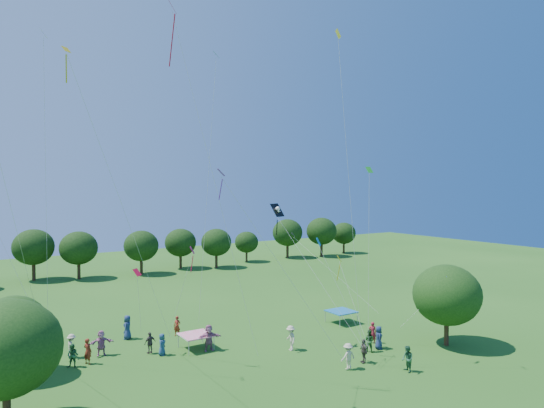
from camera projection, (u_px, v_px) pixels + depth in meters
The scene contains 39 objects.
near_tree_west at pixel (6, 348), 23.83m from camera, with size 5.35×5.35×6.54m.
near_tree_north at pixel (13, 325), 30.67m from camera, with size 4.12×4.12×5.18m.
near_tree_east at pixel (447, 295), 36.83m from camera, with size 5.10×5.10×6.17m.
treeline at pixel (94, 247), 64.81m from camera, with size 88.01×8.77×6.77m.
tent_red_stripe at pixel (196, 335), 36.11m from camera, with size 2.20×2.20×1.10m.
tent_blue at pixel (341, 311), 42.96m from camera, with size 2.20×2.20×1.10m.
crowd_person_0 at pixel (127, 327), 38.42m from camera, with size 0.94×0.51×1.90m, color navy.
crowd_person_1 at pixel (373, 332), 37.45m from camera, with size 0.62×0.40×1.66m, color maroon.
crowd_person_2 at pixel (73, 356), 32.36m from camera, with size 0.78×0.42×1.59m, color #2A6336.
crowd_person_3 at pixel (71, 346), 34.22m from camera, with size 1.10×0.49×1.68m, color #BDAD97.
crowd_person_4 at pixel (364, 351), 33.23m from camera, with size 0.96×0.44×1.63m, color #433C35.
crowd_person_5 at pixel (209, 338), 35.67m from camera, with size 1.81×0.64×1.93m, color #9D5C80.
crowd_person_6 at pixel (379, 338), 36.08m from camera, with size 0.84×0.45×1.71m, color navy.
crowd_person_7 at pixel (177, 326), 39.23m from camera, with size 0.60×0.38×1.60m, color maroon.
crowd_person_8 at pixel (407, 359), 31.57m from camera, with size 0.84×0.45×1.70m, color #245535.
crowd_person_9 at pixel (291, 338), 35.77m from camera, with size 1.20×0.54×1.83m, color #B7B092.
crowd_person_10 at pixel (150, 343), 35.11m from camera, with size 0.91×0.41×1.55m, color #433735.
crowd_person_11 at pixel (101, 343), 34.68m from camera, with size 1.69×0.60×1.81m, color #A86290.
crowd_person_12 at pixel (162, 344), 34.73m from camera, with size 0.77×0.42×1.57m, color navy.
crowd_person_13 at pixel (88, 351), 33.00m from camera, with size 0.66×0.42×1.76m, color maroon.
crowd_person_14 at pixel (369, 341), 35.51m from camera, with size 0.80×0.43×1.62m, color #235122.
crowd_person_15 at pixel (348, 356), 32.09m from camera, with size 1.12×0.50×1.72m, color #B5B091.
crowd_person_16 at pixel (379, 337), 36.25m from camera, with size 0.97×0.44×1.65m, color #433A35.
pirate_kite at pixel (279, 212), 36.34m from camera, with size 3.21×7.12×9.53m.
red_high_kite at pixel (188, 77), 28.63m from camera, with size 5.56×1.42×21.60m.
small_kite_0 at pixel (189, 263), 32.60m from camera, with size 0.80×3.38×6.82m.
small_kite_1 at pixel (343, 273), 34.03m from camera, with size 0.45×3.22×5.90m.
small_kite_2 at pixel (344, 111), 31.78m from camera, with size 1.75×1.15×21.05m.
small_kite_3 at pixel (369, 208), 32.83m from camera, with size 0.84×0.77×12.17m.
small_kite_4 at pixel (441, 286), 35.57m from camera, with size 1.83×3.33×4.31m.
small_kite_5 at pixel (247, 215), 26.59m from camera, with size 8.09×1.63×11.77m.
small_kite_6 at pixel (45, 116), 30.72m from camera, with size 0.73×3.73×20.51m.
small_kite_7 at pixel (324, 255), 33.44m from camera, with size 2.12×3.25×7.25m.
small_kite_8 at pixel (137, 277), 34.90m from camera, with size 0.98×1.48×4.90m.
small_kite_9 at pixel (3, 242), 34.39m from camera, with size 3.20×2.90×8.52m.
small_kite_10 at pixel (108, 167), 26.28m from camera, with size 8.44×8.69×17.35m.
small_kite_11 at pixel (212, 120), 37.93m from camera, with size 1.54×1.35×21.34m.
small_kite_12 at pixel (5, 183), 23.97m from camera, with size 4.18×12.65×15.61m.
small_kite_13 at pixel (309, 249), 45.78m from camera, with size 3.04×9.04×6.36m.
Camera 1 is at (-16.61, -11.80, 12.07)m, focal length 32.00 mm.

